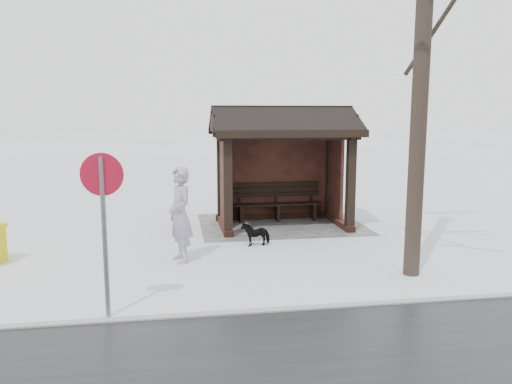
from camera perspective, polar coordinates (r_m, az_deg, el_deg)
ground at (r=12.99m, az=3.01°, el=-3.91°), size 120.00×120.00×0.00m
kerb at (r=7.93m, az=11.57°, el=-12.60°), size 120.00×0.15×0.06m
trampled_patch at (r=13.18m, az=2.82°, el=-3.68°), size 4.20×3.20×0.02m
bus_shelter at (r=12.84m, az=2.94°, el=5.71°), size 3.60×2.40×3.09m
pedestrian at (r=9.86m, az=-8.67°, el=-2.59°), size 0.66×0.80×1.88m
dog at (r=11.08m, az=-0.02°, el=-4.80°), size 0.65×0.37×0.52m
road_sign at (r=7.27m, az=-17.09°, el=-0.90°), size 0.60×0.13×2.37m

